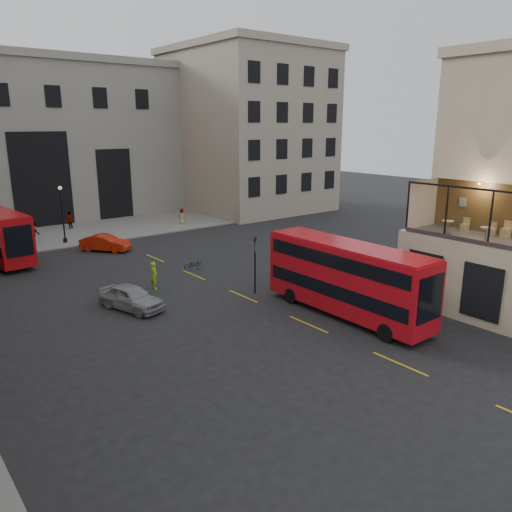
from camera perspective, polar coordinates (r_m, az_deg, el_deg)
ground at (r=26.00m, az=18.72°, el=-10.36°), size 140.00×140.00×0.00m
host_frontage at (r=30.64m, az=25.73°, el=-2.74°), size 3.00×11.00×4.50m
cafe_floor at (r=30.09m, az=26.21°, el=1.45°), size 3.00×10.00×0.10m
gateway at (r=62.15m, az=-24.99°, el=12.26°), size 35.00×10.60×18.00m
building_right at (r=65.94m, az=-1.01°, el=14.55°), size 16.60×18.60×20.00m
pavement_far at (r=53.30m, az=-22.29°, el=2.17°), size 40.00×12.00×0.12m
traffic_light_near at (r=32.06m, az=-0.12°, el=-0.17°), size 0.16×0.20×3.80m
street_lamp_b at (r=49.10m, az=-21.19°, el=4.06°), size 0.36×0.36×5.33m
bus_near at (r=28.78m, az=10.34°, el=-2.23°), size 2.56×10.71×4.27m
car_a at (r=30.69m, az=-14.07°, el=-4.60°), size 2.99×4.71×1.49m
car_b at (r=45.33m, az=-16.84°, el=1.43°), size 3.87×4.31×1.42m
bicycle at (r=38.07m, az=-7.16°, el=-1.01°), size 1.57×0.64×0.81m
cyclist at (r=34.00m, az=-11.55°, el=-2.20°), size 0.64×0.79×1.88m
pedestrian_b at (r=50.65m, az=-24.04°, el=2.44°), size 1.46×1.28×1.96m
pedestrian_c at (r=55.75m, az=-20.47°, el=3.80°), size 1.21×0.88×1.91m
pedestrian_d at (r=55.60m, az=-8.47°, el=4.48°), size 1.01×1.02×1.78m
cafe_table_mid at (r=29.63m, az=24.80°, el=2.53°), size 0.61×0.61×0.77m
cafe_table_far at (r=30.80m, az=21.06°, el=3.33°), size 0.61×0.61×0.77m
cafe_chair_b at (r=31.21m, az=26.64°, el=2.45°), size 0.47×0.47×0.92m
cafe_chair_c at (r=31.22m, az=25.32°, el=2.53°), size 0.43×0.43×0.79m
cafe_chair_d at (r=31.99m, az=22.74°, el=3.08°), size 0.41×0.41×0.80m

